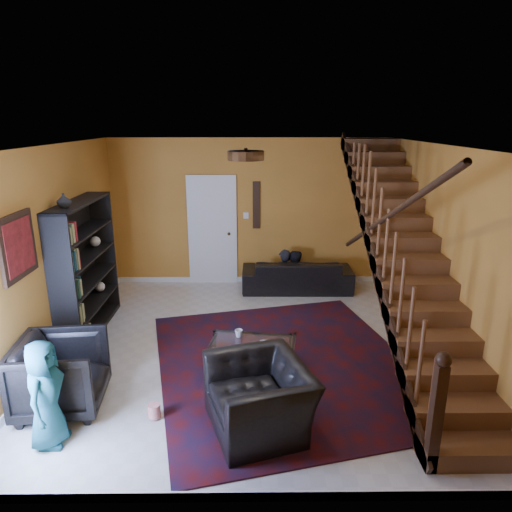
% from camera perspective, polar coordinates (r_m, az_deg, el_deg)
% --- Properties ---
extents(floor, '(5.50, 5.50, 0.00)m').
position_cam_1_polar(floor, '(6.63, -1.04, -11.31)').
color(floor, beige).
rests_on(floor, ground).
extents(room, '(5.50, 5.50, 5.50)m').
position_cam_1_polar(room, '(7.94, -10.67, -6.32)').
color(room, orange).
rests_on(room, ground).
extents(staircase, '(0.95, 5.02, 3.18)m').
position_cam_1_polar(staircase, '(6.44, 18.13, 0.39)').
color(staircase, brown).
rests_on(staircase, floor).
extents(bookshelf, '(0.35, 1.80, 2.00)m').
position_cam_1_polar(bookshelf, '(7.24, -20.45, -1.67)').
color(bookshelf, black).
rests_on(bookshelf, floor).
extents(door, '(0.82, 0.05, 2.05)m').
position_cam_1_polar(door, '(8.87, -5.46, 2.99)').
color(door, silver).
rests_on(door, floor).
extents(framed_picture, '(0.04, 0.74, 0.74)m').
position_cam_1_polar(framed_picture, '(5.78, -27.64, 1.09)').
color(framed_picture, maroon).
rests_on(framed_picture, room).
extents(wall_hanging, '(0.14, 0.03, 0.90)m').
position_cam_1_polar(wall_hanging, '(8.73, 0.05, 6.37)').
color(wall_hanging, black).
rests_on(wall_hanging, room).
extents(ceiling_fixture, '(0.40, 0.40, 0.10)m').
position_cam_1_polar(ceiling_fixture, '(5.07, -1.28, 12.45)').
color(ceiling_fixture, '#3F2814').
rests_on(ceiling_fixture, room).
extents(rug, '(4.01, 4.36, 0.02)m').
position_cam_1_polar(rug, '(6.23, 3.65, -13.27)').
color(rug, '#400B0C').
rests_on(rug, floor).
extents(sofa, '(2.07, 0.83, 0.60)m').
position_cam_1_polar(sofa, '(8.67, 5.14, -2.31)').
color(sofa, black).
rests_on(sofa, floor).
extents(armchair_left, '(1.00, 0.97, 0.83)m').
position_cam_1_polar(armchair_left, '(5.63, -23.15, -13.41)').
color(armchair_left, black).
rests_on(armchair_left, floor).
extents(armchair_right, '(1.25, 1.34, 0.71)m').
position_cam_1_polar(armchair_right, '(4.95, 0.44, -17.23)').
color(armchair_right, black).
rests_on(armchair_right, floor).
extents(person_adult_a, '(0.45, 0.30, 1.23)m').
position_cam_1_polar(person_adult_a, '(8.74, 3.52, -3.05)').
color(person_adult_a, black).
rests_on(person_adult_a, sofa).
extents(person_adult_b, '(0.60, 0.48, 1.20)m').
position_cam_1_polar(person_adult_b, '(8.76, 4.71, -3.13)').
color(person_adult_b, black).
rests_on(person_adult_b, sofa).
extents(person_child, '(0.37, 0.55, 1.12)m').
position_cam_1_polar(person_child, '(5.06, -24.84, -15.38)').
color(person_child, '#1A5063').
rests_on(person_child, armchair_left).
extents(coffee_table, '(1.15, 0.79, 0.41)m').
position_cam_1_polar(coffee_table, '(5.94, -0.43, -12.35)').
color(coffee_table, black).
rests_on(coffee_table, floor).
extents(cup_a, '(0.15, 0.15, 0.10)m').
position_cam_1_polar(cup_a, '(5.70, 0.95, -11.11)').
color(cup_a, '#999999').
rests_on(cup_a, coffee_table).
extents(cup_b, '(0.12, 0.12, 0.10)m').
position_cam_1_polar(cup_b, '(5.99, -2.17, -9.64)').
color(cup_b, '#999999').
rests_on(cup_b, coffee_table).
extents(bowl, '(0.27, 0.27, 0.05)m').
position_cam_1_polar(bowl, '(5.74, 1.17, -11.16)').
color(bowl, '#999999').
rests_on(bowl, coffee_table).
extents(vase, '(0.18, 0.18, 0.19)m').
position_cam_1_polar(vase, '(6.53, -22.89, 6.41)').
color(vase, '#999999').
rests_on(vase, bookshelf).
extents(popcorn_bucket, '(0.17, 0.17, 0.15)m').
position_cam_1_polar(popcorn_bucket, '(5.32, -12.59, -18.36)').
color(popcorn_bucket, red).
rests_on(popcorn_bucket, rug).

